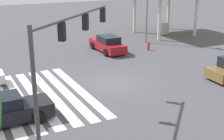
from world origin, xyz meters
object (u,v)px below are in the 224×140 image
car_3 (4,111)px  traffic_signal_mast (68,43)px  car_1 (108,44)px  fire_hydrant (149,46)px

car_3 → traffic_signal_mast: bearing=-34.8°
traffic_signal_mast → car_1: (-12.67, 8.39, -3.61)m
traffic_signal_mast → car_1: traffic_signal_mast is taller
traffic_signal_mast → car_3: bearing=100.8°
car_1 → car_3: size_ratio=1.04×
traffic_signal_mast → car_3: traffic_signal_mast is taller
traffic_signal_mast → fire_hydrant: 17.02m
car_3 → fire_hydrant: car_3 is taller
fire_hydrant → car_1: bearing=-110.6°
car_1 → fire_hydrant: (1.42, 3.77, -0.29)m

